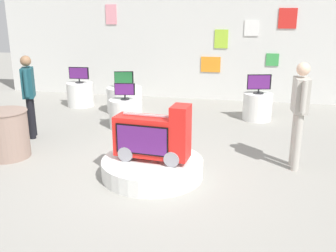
# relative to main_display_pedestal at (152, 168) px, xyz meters

# --- Properties ---
(ground_plane) EXTENTS (30.00, 30.00, 0.00)m
(ground_plane) POSITION_rel_main_display_pedestal_xyz_m (-0.10, -0.03, -0.13)
(ground_plane) COLOR gray
(back_wall_display) EXTENTS (11.34, 0.13, 3.15)m
(back_wall_display) POSITION_rel_main_display_pedestal_xyz_m (-0.09, 5.37, 1.44)
(back_wall_display) COLOR silver
(back_wall_display) RESTS_ON ground
(main_display_pedestal) EXTENTS (1.53, 1.53, 0.26)m
(main_display_pedestal) POSITION_rel_main_display_pedestal_xyz_m (0.00, 0.00, 0.00)
(main_display_pedestal) COLOR silver
(main_display_pedestal) RESTS_ON ground
(novelty_firetruck_tv) EXTENTS (1.13, 0.50, 0.86)m
(novelty_firetruck_tv) POSITION_rel_main_display_pedestal_xyz_m (0.02, -0.01, 0.48)
(novelty_firetruck_tv) COLOR gray
(novelty_firetruck_tv) RESTS_ON main_display_pedestal
(display_pedestal_left_rear) EXTENTS (0.68, 0.68, 0.61)m
(display_pedestal_left_rear) POSITION_rel_main_display_pedestal_xyz_m (-2.90, 3.87, 0.17)
(display_pedestal_left_rear) COLOR silver
(display_pedestal_left_rear) RESTS_ON ground
(tv_on_left_rear) EXTENTS (0.52, 0.21, 0.40)m
(tv_on_left_rear) POSITION_rel_main_display_pedestal_xyz_m (-2.90, 3.86, 0.70)
(tv_on_left_rear) COLOR black
(tv_on_left_rear) RESTS_ON display_pedestal_left_rear
(display_pedestal_center_rear) EXTENTS (0.65, 0.65, 0.61)m
(display_pedestal_center_rear) POSITION_rel_main_display_pedestal_xyz_m (1.58, 3.49, 0.17)
(display_pedestal_center_rear) COLOR silver
(display_pedestal_center_rear) RESTS_ON ground
(tv_on_center_rear) EXTENTS (0.53, 0.23, 0.43)m
(tv_on_center_rear) POSITION_rel_main_display_pedestal_xyz_m (1.57, 3.48, 0.71)
(tv_on_center_rear) COLOR black
(tv_on_center_rear) RESTS_ON display_pedestal_center_rear
(display_pedestal_right_rear) EXTENTS (0.85, 0.85, 0.61)m
(display_pedestal_right_rear) POSITION_rel_main_display_pedestal_xyz_m (-1.59, 3.52, 0.17)
(display_pedestal_right_rear) COLOR silver
(display_pedestal_right_rear) RESTS_ON ground
(tv_on_right_rear) EXTENTS (0.45, 0.17, 0.39)m
(tv_on_right_rear) POSITION_rel_main_display_pedestal_xyz_m (-1.59, 3.52, 0.70)
(tv_on_right_rear) COLOR black
(tv_on_right_rear) RESTS_ON display_pedestal_right_rear
(display_pedestal_far_right) EXTENTS (0.68, 0.68, 0.61)m
(display_pedestal_far_right) POSITION_rel_main_display_pedestal_xyz_m (-1.16, 2.29, 0.17)
(display_pedestal_far_right) COLOR silver
(display_pedestal_far_right) RESTS_ON ground
(tv_on_far_right) EXTENTS (0.43, 0.18, 0.35)m
(tv_on_far_right) POSITION_rel_main_display_pedestal_xyz_m (-1.16, 2.28, 0.67)
(tv_on_far_right) COLOR black
(tv_on_far_right) RESTS_ON display_pedestal_far_right
(side_table_round) EXTENTS (0.76, 0.76, 0.81)m
(side_table_round) POSITION_rel_main_display_pedestal_xyz_m (-2.59, 0.25, 0.28)
(side_table_round) COLOR gray
(side_table_round) RESTS_ON ground
(shopper_browsing_near_truck) EXTENTS (0.34, 0.52, 1.59)m
(shopper_browsing_near_truck) POSITION_rel_main_display_pedestal_xyz_m (-2.75, 1.31, 0.80)
(shopper_browsing_near_truck) COLOR black
(shopper_browsing_near_truck) RESTS_ON ground
(shopper_browsing_rear) EXTENTS (0.23, 0.56, 1.67)m
(shopper_browsing_rear) POSITION_rel_main_display_pedestal_xyz_m (2.12, 0.77, 0.85)
(shopper_browsing_rear) COLOR #B2ADA3
(shopper_browsing_rear) RESTS_ON ground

